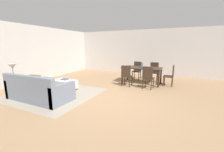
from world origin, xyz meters
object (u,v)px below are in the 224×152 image
object	(u,v)px
dining_chair_far_right	(154,70)
book_on_ottoman	(65,79)
couch	(39,91)
dining_table	(142,69)
ottoman_table	(65,84)
dining_chair_far_left	(137,69)
side_table	(14,81)
vase_centerpiece	(142,65)
dining_chair_near_right	(148,76)
table_lamp	(12,67)
dining_chair_near_left	(126,75)
dining_chair_head_east	(171,74)

from	to	relation	value
dining_chair_far_right	book_on_ottoman	size ratio (longest dim) A/B	3.54
couch	dining_table	size ratio (longest dim) A/B	1.21
ottoman_table	dining_chair_far_left	bearing A→B (deg)	56.59
ottoman_table	dining_chair_far_left	xyz separation A→B (m)	(2.06, 3.13, 0.29)
dining_chair_far_left	book_on_ottoman	size ratio (longest dim) A/B	3.54
ottoman_table	book_on_ottoman	distance (m)	0.20
dining_chair_far_right	book_on_ottoman	bearing A→B (deg)	-134.19
book_on_ottoman	side_table	bearing A→B (deg)	-137.53
ottoman_table	book_on_ottoman	size ratio (longest dim) A/B	3.53
ottoman_table	vase_centerpiece	world-z (taller)	vase_centerpiece
side_table	book_on_ottoman	world-z (taller)	side_table
dining_table	ottoman_table	bearing A→B (deg)	-137.10
side_table	dining_chair_near_right	size ratio (longest dim) A/B	0.61
table_lamp	dining_chair_far_right	bearing A→B (deg)	44.84
table_lamp	book_on_ottoman	distance (m)	1.84
table_lamp	dining_table	distance (m)	5.18
couch	dining_chair_far_right	world-z (taller)	dining_chair_far_right
ottoman_table	couch	bearing A→B (deg)	-89.21
dining_chair_near_right	dining_chair_far_right	size ratio (longest dim) A/B	1.00
couch	dining_table	xyz separation A→B (m)	(2.49, 3.53, 0.38)
table_lamp	dining_table	xyz separation A→B (m)	(3.85, 3.45, -0.31)
couch	dining_chair_far_right	size ratio (longest dim) A/B	2.31
side_table	dining_chair_near_left	size ratio (longest dim) A/B	0.61
couch	ottoman_table	xyz separation A→B (m)	(-0.02, 1.20, -0.06)
dining_chair_near_left	dining_chair_head_east	world-z (taller)	same
dining_chair_far_left	book_on_ottoman	xyz separation A→B (m)	(-2.12, -3.06, -0.11)
dining_chair_far_left	dining_chair_near_right	bearing A→B (deg)	-60.77
dining_chair_near_right	dining_chair_far_left	world-z (taller)	same
couch	dining_chair_far_left	bearing A→B (deg)	64.71
table_lamp	dining_chair_head_east	distance (m)	6.20
ottoman_table	table_lamp	xyz separation A→B (m)	(-1.35, -1.12, 0.75)
dining_chair_near_left	dining_chair_far_left	xyz separation A→B (m)	(0.02, 1.60, 0.00)
dining_chair_far_right	dining_chair_head_east	size ratio (longest dim) A/B	1.00
side_table	dining_chair_far_left	world-z (taller)	dining_chair_far_left
dining_chair_far_left	side_table	bearing A→B (deg)	-128.79
side_table	couch	bearing A→B (deg)	-3.52
dining_chair_head_east	book_on_ottoman	size ratio (longest dim) A/B	3.54
dining_chair_far_right	vase_centerpiece	bearing A→B (deg)	-118.75
vase_centerpiece	book_on_ottoman	distance (m)	3.46
dining_chair_far_left	vase_centerpiece	world-z (taller)	vase_centerpiece
table_lamp	book_on_ottoman	bearing A→B (deg)	42.47
side_table	dining_table	distance (m)	5.18
side_table	dining_chair_far_right	world-z (taller)	dining_chair_far_right
ottoman_table	dining_chair_far_right	distance (m)	4.31
book_on_ottoman	dining_chair_near_right	bearing A→B (deg)	25.68
dining_chair_near_left	table_lamp	bearing A→B (deg)	-142.03
dining_chair_near_left	dining_chair_far_left	bearing A→B (deg)	89.38
side_table	table_lamp	world-z (taller)	table_lamp
ottoman_table	dining_chair_head_east	size ratio (longest dim) A/B	1.00
dining_chair_near_right	dining_chair_far_right	world-z (taller)	same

